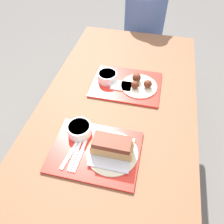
{
  "coord_description": "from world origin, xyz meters",
  "views": [
    {
      "loc": [
        0.16,
        -0.73,
        1.63
      ],
      "look_at": [
        -0.01,
        -0.01,
        0.8
      ],
      "focal_mm": 35.0,
      "sensor_mm": 36.0,
      "label": 1
    }
  ],
  "objects_px": {
    "tray_near": "(95,151)",
    "bowl_coleslaw_near": "(79,129)",
    "bowl_coleslaw_far": "(107,76)",
    "wings_plate_far": "(139,84)",
    "tray_far": "(126,85)",
    "brisket_sandwich_plate": "(112,149)",
    "person_seated_across": "(144,20)"
  },
  "relations": [
    {
      "from": "tray_far",
      "to": "bowl_coleslaw_near",
      "type": "height_order",
      "value": "bowl_coleslaw_near"
    },
    {
      "from": "bowl_coleslaw_near",
      "to": "bowl_coleslaw_far",
      "type": "distance_m",
      "value": 0.41
    },
    {
      "from": "bowl_coleslaw_far",
      "to": "person_seated_across",
      "type": "bearing_deg",
      "value": 82.22
    },
    {
      "from": "tray_near",
      "to": "brisket_sandwich_plate",
      "type": "xyz_separation_m",
      "value": [
        0.08,
        0.01,
        0.04
      ]
    },
    {
      "from": "person_seated_across",
      "to": "tray_far",
      "type": "bearing_deg",
      "value": -89.97
    },
    {
      "from": "person_seated_across",
      "to": "wings_plate_far",
      "type": "bearing_deg",
      "value": -84.96
    },
    {
      "from": "bowl_coleslaw_near",
      "to": "wings_plate_far",
      "type": "height_order",
      "value": "wings_plate_far"
    },
    {
      "from": "bowl_coleslaw_far",
      "to": "wings_plate_far",
      "type": "xyz_separation_m",
      "value": [
        0.19,
        -0.01,
        -0.01
      ]
    },
    {
      "from": "bowl_coleslaw_far",
      "to": "person_seated_across",
      "type": "distance_m",
      "value": 0.87
    },
    {
      "from": "bowl_coleslaw_near",
      "to": "person_seated_across",
      "type": "xyz_separation_m",
      "value": [
        0.15,
        1.27,
        -0.04
      ]
    },
    {
      "from": "person_seated_across",
      "to": "tray_near",
      "type": "bearing_deg",
      "value": -92.31
    },
    {
      "from": "tray_near",
      "to": "bowl_coleslaw_far",
      "type": "xyz_separation_m",
      "value": [
        -0.06,
        0.49,
        0.04
      ]
    },
    {
      "from": "brisket_sandwich_plate",
      "to": "bowl_coleslaw_far",
      "type": "relative_size",
      "value": 2.04
    },
    {
      "from": "tray_far",
      "to": "brisket_sandwich_plate",
      "type": "xyz_separation_m",
      "value": [
        0.02,
        -0.48,
        0.04
      ]
    },
    {
      "from": "bowl_coleslaw_near",
      "to": "bowl_coleslaw_far",
      "type": "xyz_separation_m",
      "value": [
        0.04,
        0.41,
        0.0
      ]
    },
    {
      "from": "brisket_sandwich_plate",
      "to": "bowl_coleslaw_far",
      "type": "bearing_deg",
      "value": 106.06
    },
    {
      "from": "tray_far",
      "to": "wings_plate_far",
      "type": "distance_m",
      "value": 0.08
    },
    {
      "from": "bowl_coleslaw_far",
      "to": "wings_plate_far",
      "type": "bearing_deg",
      "value": -3.33
    },
    {
      "from": "bowl_coleslaw_far",
      "to": "wings_plate_far",
      "type": "distance_m",
      "value": 0.2
    },
    {
      "from": "bowl_coleslaw_far",
      "to": "person_seated_across",
      "type": "xyz_separation_m",
      "value": [
        0.12,
        0.86,
        -0.04
      ]
    },
    {
      "from": "tray_near",
      "to": "bowl_coleslaw_near",
      "type": "distance_m",
      "value": 0.13
    },
    {
      "from": "tray_far",
      "to": "bowl_coleslaw_far",
      "type": "xyz_separation_m",
      "value": [
        -0.12,
        0.01,
        0.04
      ]
    },
    {
      "from": "brisket_sandwich_plate",
      "to": "wings_plate_far",
      "type": "distance_m",
      "value": 0.48
    },
    {
      "from": "wings_plate_far",
      "to": "bowl_coleslaw_near",
      "type": "bearing_deg",
      "value": -119.92
    },
    {
      "from": "bowl_coleslaw_far",
      "to": "wings_plate_far",
      "type": "relative_size",
      "value": 0.54
    },
    {
      "from": "tray_near",
      "to": "bowl_coleslaw_near",
      "type": "xyz_separation_m",
      "value": [
        -0.1,
        0.08,
        0.04
      ]
    },
    {
      "from": "tray_far",
      "to": "brisket_sandwich_plate",
      "type": "distance_m",
      "value": 0.48
    },
    {
      "from": "tray_near",
      "to": "wings_plate_far",
      "type": "bearing_deg",
      "value": 74.71
    },
    {
      "from": "bowl_coleslaw_near",
      "to": "wings_plate_far",
      "type": "bearing_deg",
      "value": 60.08
    },
    {
      "from": "tray_far",
      "to": "wings_plate_far",
      "type": "relative_size",
      "value": 1.9
    },
    {
      "from": "tray_near",
      "to": "bowl_coleslaw_far",
      "type": "bearing_deg",
      "value": 97.27
    },
    {
      "from": "tray_near",
      "to": "tray_far",
      "type": "distance_m",
      "value": 0.49
    }
  ]
}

